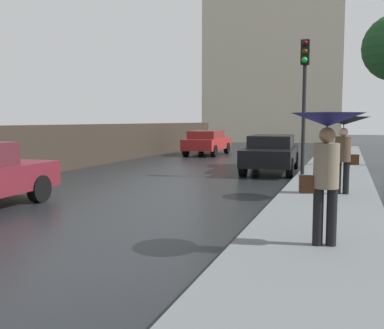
{
  "coord_description": "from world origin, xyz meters",
  "views": [
    {
      "loc": [
        5.48,
        -1.62,
        1.84
      ],
      "look_at": [
        2.34,
        7.45,
        0.89
      ],
      "focal_mm": 41.92,
      "sensor_mm": 36.0,
      "label": 1
    }
  ],
  "objects_px": {
    "traffic_light": "(304,82)",
    "pedestrian_with_umbrella_near": "(327,143)",
    "pedestrian_with_umbrella_far": "(344,132)",
    "car_red_near_kerb": "(207,142)",
    "car_black_far_ahead": "(271,152)"
  },
  "relations": [
    {
      "from": "traffic_light",
      "to": "pedestrian_with_umbrella_near",
      "type": "bearing_deg",
      "value": -82.7
    },
    {
      "from": "pedestrian_with_umbrella_far",
      "to": "traffic_light",
      "type": "bearing_deg",
      "value": -82.2
    },
    {
      "from": "car_red_near_kerb",
      "to": "car_black_far_ahead",
      "type": "height_order",
      "value": "car_black_far_ahead"
    },
    {
      "from": "car_red_near_kerb",
      "to": "car_black_far_ahead",
      "type": "distance_m",
      "value": 8.39
    },
    {
      "from": "pedestrian_with_umbrella_near",
      "to": "pedestrian_with_umbrella_far",
      "type": "height_order",
      "value": "pedestrian_with_umbrella_near"
    },
    {
      "from": "car_black_far_ahead",
      "to": "traffic_light",
      "type": "relative_size",
      "value": 1.03
    },
    {
      "from": "pedestrian_with_umbrella_near",
      "to": "traffic_light",
      "type": "height_order",
      "value": "traffic_light"
    },
    {
      "from": "car_black_far_ahead",
      "to": "traffic_light",
      "type": "height_order",
      "value": "traffic_light"
    },
    {
      "from": "pedestrian_with_umbrella_near",
      "to": "traffic_light",
      "type": "bearing_deg",
      "value": 84.72
    },
    {
      "from": "car_red_near_kerb",
      "to": "traffic_light",
      "type": "height_order",
      "value": "traffic_light"
    },
    {
      "from": "pedestrian_with_umbrella_far",
      "to": "pedestrian_with_umbrella_near",
      "type": "bearing_deg",
      "value": 76.59
    },
    {
      "from": "car_black_far_ahead",
      "to": "pedestrian_with_umbrella_near",
      "type": "distance_m",
      "value": 9.99
    },
    {
      "from": "car_red_near_kerb",
      "to": "pedestrian_with_umbrella_far",
      "type": "bearing_deg",
      "value": 119.94
    },
    {
      "from": "pedestrian_with_umbrella_far",
      "to": "traffic_light",
      "type": "distance_m",
      "value": 4.04
    },
    {
      "from": "car_black_far_ahead",
      "to": "pedestrian_with_umbrella_near",
      "type": "relative_size",
      "value": 2.39
    }
  ]
}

